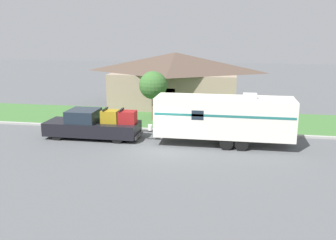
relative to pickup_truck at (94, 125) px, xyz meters
The scene contains 8 objects.
ground_plane 4.93m from the pickup_truck, 15.57° to the right, with size 120.00×120.00×0.00m, color #515456.
curb_strip 5.33m from the pickup_truck, 27.66° to the left, with size 80.00×0.30×0.14m.
lawn_strip 7.73m from the pickup_truck, 52.55° to the left, with size 80.00×7.00×0.03m.
house_across_street 12.15m from the pickup_truck, 72.72° to the left, with size 11.90×7.22×4.89m.
pickup_truck is the anchor object (origin of this frame).
travel_trailer 8.39m from the pickup_truck, ahead, with size 9.26×2.40×3.21m.
mailbox 5.50m from the pickup_truck, 34.10° to the left, with size 0.48×0.20×1.32m.
tree_in_yard 6.31m from the pickup_truck, 62.12° to the left, with size 2.14×2.14×3.84m.
Camera 1 is at (4.13, -20.99, 6.88)m, focal length 40.00 mm.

